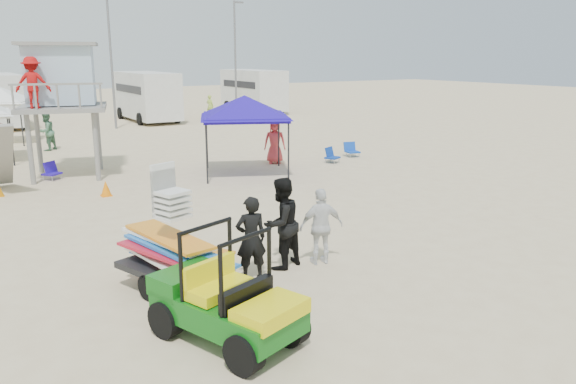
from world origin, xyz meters
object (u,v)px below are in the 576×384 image
lifeguard_tower (57,80)px  surf_trailer (172,246)px  man_left (251,239)px  canopy_blue (245,99)px  utility_cart (226,292)px

lifeguard_tower → surf_trailer: bearing=-91.6°
man_left → canopy_blue: bearing=-105.9°
utility_cart → man_left: 2.54m
man_left → lifeguard_tower: (-1.18, 12.38, 2.66)m
utility_cart → surf_trailer: surf_trailer is taller
utility_cart → lifeguard_tower: bearing=88.7°
utility_cart → man_left: utility_cart is taller
surf_trailer → canopy_blue: canopy_blue is taller
utility_cart → surf_trailer: (0.00, 2.33, 0.05)m
man_left → canopy_blue: canopy_blue is taller
lifeguard_tower → canopy_blue: (5.84, -3.26, -0.71)m
lifeguard_tower → canopy_blue: size_ratio=1.18×
surf_trailer → canopy_blue: size_ratio=0.65×
utility_cart → lifeguard_tower: size_ratio=0.56×
surf_trailer → man_left: surf_trailer is taller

